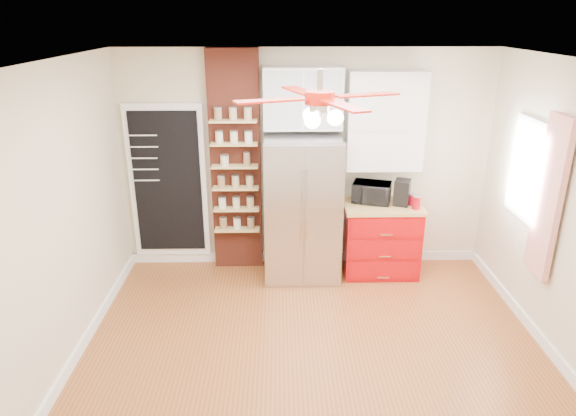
{
  "coord_description": "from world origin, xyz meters",
  "views": [
    {
      "loc": [
        -0.33,
        -4.09,
        3.05
      ],
      "look_at": [
        -0.24,
        0.9,
        1.16
      ],
      "focal_mm": 32.0,
      "sensor_mm": 36.0,
      "label": 1
    }
  ],
  "objects_px": {
    "ceiling_fan": "(320,98)",
    "canister_left": "(416,203)",
    "toaster_oven": "(371,192)",
    "pantry_jar_oats": "(225,161)",
    "red_cabinet": "(380,238)",
    "fridge": "(302,208)",
    "coffee_maker": "(402,192)"
  },
  "relations": [
    {
      "from": "ceiling_fan",
      "to": "canister_left",
      "type": "xyz_separation_m",
      "value": [
        1.28,
        1.52,
        -1.45
      ]
    },
    {
      "from": "toaster_oven",
      "to": "pantry_jar_oats",
      "type": "relative_size",
      "value": 3.74
    },
    {
      "from": "pantry_jar_oats",
      "to": "red_cabinet",
      "type": "bearing_deg",
      "value": -2.21
    },
    {
      "from": "ceiling_fan",
      "to": "red_cabinet",
      "type": "bearing_deg",
      "value": 61.29
    },
    {
      "from": "fridge",
      "to": "ceiling_fan",
      "type": "xyz_separation_m",
      "value": [
        0.05,
        -1.63,
        1.55
      ]
    },
    {
      "from": "toaster_oven",
      "to": "canister_left",
      "type": "distance_m",
      "value": 0.55
    },
    {
      "from": "ceiling_fan",
      "to": "toaster_oven",
      "type": "xyz_separation_m",
      "value": [
        0.79,
        1.77,
        -1.4
      ]
    },
    {
      "from": "red_cabinet",
      "to": "coffee_maker",
      "type": "relative_size",
      "value": 3.06
    },
    {
      "from": "red_cabinet",
      "to": "ceiling_fan",
      "type": "xyz_separation_m",
      "value": [
        -0.92,
        -1.68,
        1.97
      ]
    },
    {
      "from": "toaster_oven",
      "to": "coffee_maker",
      "type": "relative_size",
      "value": 1.46
    },
    {
      "from": "pantry_jar_oats",
      "to": "fridge",
      "type": "bearing_deg",
      "value": -7.63
    },
    {
      "from": "toaster_oven",
      "to": "canister_left",
      "type": "relative_size",
      "value": 3.0
    },
    {
      "from": "red_cabinet",
      "to": "coffee_maker",
      "type": "bearing_deg",
      "value": -1.57
    },
    {
      "from": "red_cabinet",
      "to": "fridge",
      "type": "bearing_deg",
      "value": -177.05
    },
    {
      "from": "fridge",
      "to": "coffee_maker",
      "type": "relative_size",
      "value": 5.7
    },
    {
      "from": "fridge",
      "to": "pantry_jar_oats",
      "type": "height_order",
      "value": "fridge"
    },
    {
      "from": "coffee_maker",
      "to": "pantry_jar_oats",
      "type": "bearing_deg",
      "value": -161.03
    },
    {
      "from": "fridge",
      "to": "toaster_oven",
      "type": "distance_m",
      "value": 0.87
    },
    {
      "from": "fridge",
      "to": "coffee_maker",
      "type": "bearing_deg",
      "value": 2.11
    },
    {
      "from": "toaster_oven",
      "to": "coffee_maker",
      "type": "xyz_separation_m",
      "value": [
        0.35,
        -0.09,
        0.03
      ]
    },
    {
      "from": "coffee_maker",
      "to": "ceiling_fan",
      "type": "bearing_deg",
      "value": -103.18
    },
    {
      "from": "canister_left",
      "to": "pantry_jar_oats",
      "type": "xyz_separation_m",
      "value": [
        -2.25,
        0.23,
        0.46
      ]
    },
    {
      "from": "ceiling_fan",
      "to": "coffee_maker",
      "type": "distance_m",
      "value": 2.45
    },
    {
      "from": "coffee_maker",
      "to": "canister_left",
      "type": "xyz_separation_m",
      "value": [
        0.14,
        -0.15,
        -0.08
      ]
    },
    {
      "from": "ceiling_fan",
      "to": "fridge",
      "type": "bearing_deg",
      "value": 91.76
    },
    {
      "from": "pantry_jar_oats",
      "to": "toaster_oven",
      "type": "bearing_deg",
      "value": 0.48
    },
    {
      "from": "ceiling_fan",
      "to": "toaster_oven",
      "type": "distance_m",
      "value": 2.39
    },
    {
      "from": "ceiling_fan",
      "to": "pantry_jar_oats",
      "type": "bearing_deg",
      "value": 118.88
    },
    {
      "from": "red_cabinet",
      "to": "canister_left",
      "type": "distance_m",
      "value": 0.66
    },
    {
      "from": "toaster_oven",
      "to": "pantry_jar_oats",
      "type": "height_order",
      "value": "pantry_jar_oats"
    },
    {
      "from": "pantry_jar_oats",
      "to": "ceiling_fan",
      "type": "bearing_deg",
      "value": -61.12
    },
    {
      "from": "red_cabinet",
      "to": "ceiling_fan",
      "type": "relative_size",
      "value": 0.67
    }
  ]
}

